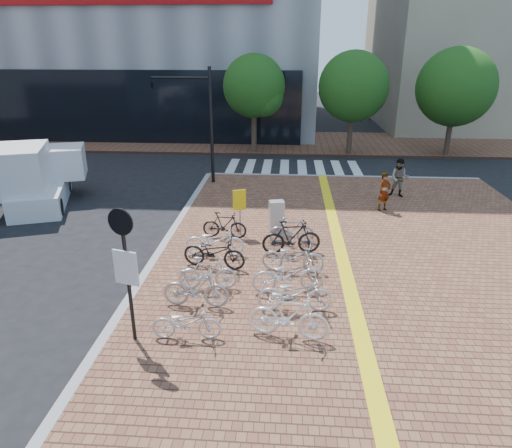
# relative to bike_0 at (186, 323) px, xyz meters

# --- Properties ---
(ground) EXTENTS (120.00, 120.00, 0.00)m
(ground) POSITION_rel_bike_0_xyz_m (2.04, 2.58, -0.57)
(ground) COLOR black
(ground) RESTS_ON ground
(sidewalk) EXTENTS (14.00, 34.00, 0.15)m
(sidewalk) POSITION_rel_bike_0_xyz_m (5.04, -2.42, -0.50)
(sidewalk) COLOR brown
(sidewalk) RESTS_ON ground
(tactile_strip) EXTENTS (0.40, 34.00, 0.01)m
(tactile_strip) POSITION_rel_bike_0_xyz_m (4.04, -2.42, -0.42)
(tactile_strip) COLOR yellow
(tactile_strip) RESTS_ON sidewalk
(kerb_west) EXTENTS (0.25, 34.00, 0.15)m
(kerb_west) POSITION_rel_bike_0_xyz_m (-1.96, -2.42, -0.50)
(kerb_west) COLOR gray
(kerb_west) RESTS_ON ground
(kerb_north) EXTENTS (14.00, 0.25, 0.15)m
(kerb_north) POSITION_rel_bike_0_xyz_m (5.04, 14.58, -0.50)
(kerb_north) COLOR gray
(kerb_north) RESTS_ON ground
(far_sidewalk) EXTENTS (70.00, 8.00, 0.15)m
(far_sidewalk) POSITION_rel_bike_0_xyz_m (2.04, 23.58, -0.50)
(far_sidewalk) COLOR brown
(far_sidewalk) RESTS_ON ground
(building_beige) EXTENTS (20.00, 18.00, 18.00)m
(building_beige) POSITION_rel_bike_0_xyz_m (20.04, 34.58, 8.43)
(building_beige) COLOR gray
(building_beige) RESTS_ON ground
(crosswalk) EXTENTS (7.50, 4.00, 0.01)m
(crosswalk) POSITION_rel_bike_0_xyz_m (2.54, 16.58, -0.57)
(crosswalk) COLOR silver
(crosswalk) RESTS_ON ground
(street_trees) EXTENTS (16.20, 4.60, 6.35)m
(street_trees) POSITION_rel_bike_0_xyz_m (7.08, 20.03, 3.53)
(street_trees) COLOR #38281E
(street_trees) RESTS_ON far_sidewalk
(bike_0) EXTENTS (1.63, 0.64, 0.84)m
(bike_0) POSITION_rel_bike_0_xyz_m (0.00, 0.00, 0.00)
(bike_0) COLOR silver
(bike_0) RESTS_ON sidewalk
(bike_1) EXTENTS (1.74, 0.54, 1.04)m
(bike_1) POSITION_rel_bike_0_xyz_m (-0.05, 1.40, 0.10)
(bike_1) COLOR #A1A2A6
(bike_1) RESTS_ON sidewalk
(bike_2) EXTENTS (1.66, 0.60, 0.98)m
(bike_2) POSITION_rel_bike_0_xyz_m (0.10, 2.32, 0.07)
(bike_2) COLOR silver
(bike_2) RESTS_ON sidewalk
(bike_3) EXTENTS (2.04, 1.02, 1.03)m
(bike_3) POSITION_rel_bike_0_xyz_m (0.06, 3.66, 0.09)
(bike_3) COLOR black
(bike_3) RESTS_ON sidewalk
(bike_4) EXTENTS (1.94, 0.75, 1.00)m
(bike_4) POSITION_rel_bike_0_xyz_m (-0.05, 4.51, 0.08)
(bike_4) COLOR white
(bike_4) RESTS_ON sidewalk
(bike_5) EXTENTS (1.61, 0.60, 0.95)m
(bike_5) POSITION_rel_bike_0_xyz_m (0.07, 5.98, 0.05)
(bike_5) COLOR black
(bike_5) RESTS_ON sidewalk
(bike_6) EXTENTS (1.95, 0.83, 1.13)m
(bike_6) POSITION_rel_bike_0_xyz_m (2.33, 0.20, 0.14)
(bike_6) COLOR white
(bike_6) RESTS_ON sidewalk
(bike_7) EXTENTS (1.92, 0.74, 1.00)m
(bike_7) POSITION_rel_bike_0_xyz_m (2.50, 1.39, 0.08)
(bike_7) COLOR silver
(bike_7) RESTS_ON sidewalk
(bike_8) EXTENTS (2.10, 1.07, 1.05)m
(bike_8) POSITION_rel_bike_0_xyz_m (2.32, 2.34, 0.10)
(bike_8) COLOR silver
(bike_8) RESTS_ON sidewalk
(bike_9) EXTENTS (1.91, 0.79, 0.98)m
(bike_9) POSITION_rel_bike_0_xyz_m (2.46, 3.56, 0.07)
(bike_9) COLOR #A4A4A8
(bike_9) RESTS_ON sidewalk
(bike_10) EXTENTS (1.97, 0.82, 1.15)m
(bike_10) POSITION_rel_bike_0_xyz_m (2.40, 4.82, 0.15)
(bike_10) COLOR black
(bike_10) RESTS_ON sidewalk
(bike_11) EXTENTS (1.59, 0.58, 0.93)m
(bike_11) POSITION_rel_bike_0_xyz_m (2.42, 5.68, 0.04)
(bike_11) COLOR #A5A5AA
(bike_11) RESTS_ON sidewalk
(pedestrian_a) EXTENTS (0.69, 0.62, 1.59)m
(pedestrian_a) POSITION_rel_bike_0_xyz_m (6.17, 9.29, 0.37)
(pedestrian_a) COLOR gray
(pedestrian_a) RESTS_ON sidewalk
(pedestrian_b) EXTENTS (1.00, 0.88, 1.72)m
(pedestrian_b) POSITION_rel_bike_0_xyz_m (7.20, 11.22, 0.44)
(pedestrian_b) COLOR #535969
(pedestrian_b) RESTS_ON sidewalk
(utility_box) EXTENTS (0.60, 0.49, 1.14)m
(utility_box) POSITION_rel_bike_0_xyz_m (1.86, 6.76, 0.15)
(utility_box) COLOR silver
(utility_box) RESTS_ON sidewalk
(yellow_sign) EXTENTS (0.45, 0.18, 1.69)m
(yellow_sign) POSITION_rel_bike_0_xyz_m (0.59, 6.27, 0.75)
(yellow_sign) COLOR #B7B7BC
(yellow_sign) RESTS_ON sidewalk
(notice_sign) EXTENTS (0.59, 0.22, 3.23)m
(notice_sign) POSITION_rel_bike_0_xyz_m (-1.21, -0.15, 1.62)
(notice_sign) COLOR black
(notice_sign) RESTS_ON sidewalk
(traffic_light_pole) EXTENTS (2.93, 1.13, 5.46)m
(traffic_light_pole) POSITION_rel_bike_0_xyz_m (-2.72, 12.96, 3.35)
(traffic_light_pole) COLOR black
(traffic_light_pole) RESTS_ON sidewalk
(box_truck) EXTENTS (3.48, 5.08, 2.71)m
(box_truck) POSITION_rel_bike_0_xyz_m (-8.38, 9.31, 0.70)
(box_truck) COLOR silver
(box_truck) RESTS_ON ground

